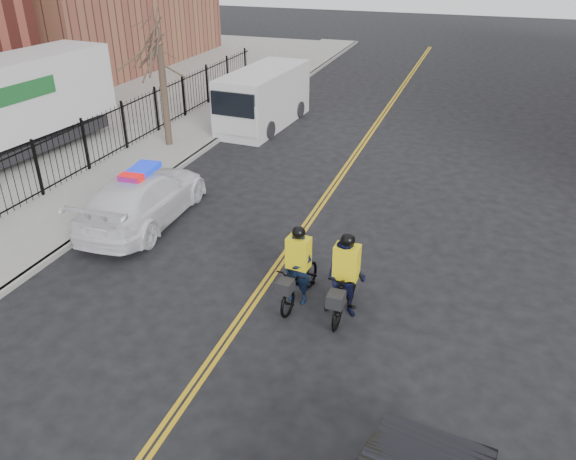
# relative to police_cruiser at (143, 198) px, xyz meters

# --- Properties ---
(ground) EXTENTS (120.00, 120.00, 0.00)m
(ground) POSITION_rel_police_cruiser_xyz_m (4.82, -3.70, -0.80)
(ground) COLOR black
(ground) RESTS_ON ground
(center_line_left) EXTENTS (0.10, 60.00, 0.01)m
(center_line_left) POSITION_rel_police_cruiser_xyz_m (4.74, 4.30, -0.79)
(center_line_left) COLOR gold
(center_line_left) RESTS_ON ground
(center_line_right) EXTENTS (0.10, 60.00, 0.01)m
(center_line_right) POSITION_rel_police_cruiser_xyz_m (4.90, 4.30, -0.79)
(center_line_right) COLOR gold
(center_line_right) RESTS_ON ground
(sidewalk) EXTENTS (3.00, 60.00, 0.15)m
(sidewalk) POSITION_rel_police_cruiser_xyz_m (-2.68, 4.30, -0.72)
(sidewalk) COLOR gray
(sidewalk) RESTS_ON ground
(curb) EXTENTS (0.20, 60.00, 0.15)m
(curb) POSITION_rel_police_cruiser_xyz_m (-1.18, 4.30, -0.72)
(curb) COLOR gray
(curb) RESTS_ON ground
(iron_fence) EXTENTS (0.12, 28.00, 2.00)m
(iron_fence) POSITION_rel_police_cruiser_xyz_m (-4.18, 4.30, 0.20)
(iron_fence) COLOR black
(iron_fence) RESTS_ON ground
(street_tree) EXTENTS (3.20, 3.20, 4.80)m
(street_tree) POSITION_rel_police_cruiser_xyz_m (-2.78, 6.30, 2.74)
(street_tree) COLOR #3C2C23
(street_tree) RESTS_ON sidewalk
(police_cruiser) EXTENTS (2.50, 5.55, 1.74)m
(police_cruiser) POSITION_rel_police_cruiser_xyz_m (0.00, 0.00, 0.00)
(police_cruiser) COLOR white
(police_cruiser) RESTS_ON ground
(cargo_van) EXTENTS (2.64, 6.19, 2.54)m
(cargo_van) POSITION_rel_police_cruiser_xyz_m (-0.18, 10.41, 0.45)
(cargo_van) COLOR silver
(cargo_van) RESTS_ON ground
(cyclist_near) EXTENTS (0.92, 2.14, 2.04)m
(cyclist_near) POSITION_rel_police_cruiser_xyz_m (5.84, -2.56, -0.09)
(cyclist_near) COLOR black
(cyclist_near) RESTS_ON ground
(cyclist_far) EXTENTS (0.98, 2.13, 2.14)m
(cyclist_far) POSITION_rel_police_cruiser_xyz_m (7.03, -2.71, 0.05)
(cyclist_far) COLOR black
(cyclist_far) RESTS_ON ground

